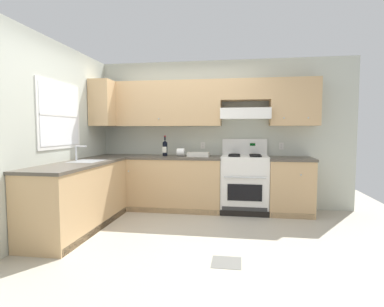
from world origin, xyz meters
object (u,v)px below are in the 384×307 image
(bowl, at_px, (198,155))
(paper_towel_roll, at_px, (181,152))
(stove, at_px, (244,183))
(wine_bottle, at_px, (165,148))

(bowl, height_order, paper_towel_roll, paper_towel_roll)
(stove, bearing_deg, bowl, -179.40)
(stove, height_order, wine_bottle, wine_bottle)
(wine_bottle, xyz_separation_m, paper_towel_roll, (0.27, -0.00, -0.07))
(wine_bottle, bearing_deg, bowl, 0.13)
(stove, relative_size, wine_bottle, 3.45)
(wine_bottle, distance_m, paper_towel_roll, 0.28)
(stove, xyz_separation_m, bowl, (-0.77, -0.01, 0.45))
(stove, xyz_separation_m, wine_bottle, (-1.34, -0.01, 0.57))
(wine_bottle, height_order, bowl, wine_bottle)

